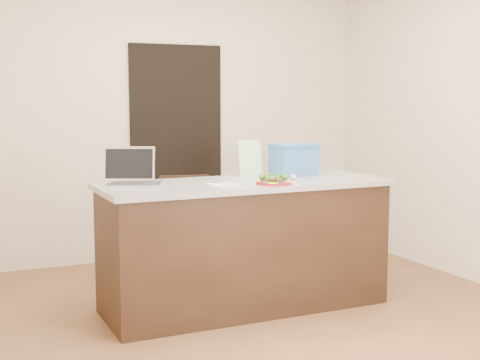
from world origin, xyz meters
name	(u,v)px	position (x,y,z in m)	size (l,w,h in m)	color
ground	(260,317)	(0.00, 0.00, 0.00)	(4.00, 4.00, 0.00)	brown
room_shell	(261,81)	(0.00, 0.00, 1.62)	(4.00, 4.00, 4.00)	white
doorway	(177,151)	(0.10, 1.98, 1.00)	(0.90, 0.02, 2.00)	black
island	(245,244)	(0.00, 0.25, 0.46)	(2.06, 0.76, 0.92)	black
plate	(274,183)	(0.12, 0.03, 0.93)	(0.25, 0.25, 0.02)	maroon
meatballs	(273,179)	(0.11, 0.03, 0.95)	(0.09, 0.10, 0.04)	brown
broccoli	(274,177)	(0.12, 0.03, 0.97)	(0.21, 0.21, 0.04)	#204512
pepper_rings	(274,181)	(0.12, 0.03, 0.94)	(0.22, 0.22, 0.01)	#F3FB1A
napkin	(222,184)	(-0.22, 0.15, 0.92)	(0.16, 0.16, 0.01)	white
fork	(218,183)	(-0.24, 0.16, 0.93)	(0.06, 0.15, 0.00)	silver
knife	(227,183)	(-0.19, 0.13, 0.93)	(0.03, 0.19, 0.01)	white
yogurt_bottle	(293,178)	(0.28, 0.05, 0.95)	(0.03, 0.03, 0.07)	white
laptop	(132,174)	(-0.77, 0.42, 0.99)	(0.43, 0.42, 0.25)	#ADADB2
leaflet	(250,158)	(0.18, 0.54, 1.06)	(0.19, 0.00, 0.27)	white
blue_box	(294,159)	(0.50, 0.43, 1.04)	(0.35, 0.26, 0.24)	#2F65AA
chair	(189,224)	(-0.17, 0.92, 0.51)	(0.46, 0.47, 0.89)	black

